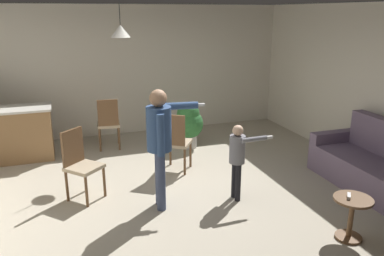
% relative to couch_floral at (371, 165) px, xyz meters
% --- Properties ---
extents(ground, '(7.68, 7.68, 0.00)m').
position_rel_couch_floral_xyz_m(ground, '(-2.69, 0.73, -0.33)').
color(ground, '#B2A893').
extents(wall_back, '(6.40, 0.10, 2.70)m').
position_rel_couch_floral_xyz_m(wall_back, '(-2.69, 3.93, 1.02)').
color(wall_back, silver).
rests_on(wall_back, ground).
extents(wall_right, '(0.10, 6.40, 2.70)m').
position_rel_couch_floral_xyz_m(wall_right, '(0.51, 0.73, 1.02)').
color(wall_right, silver).
rests_on(wall_right, ground).
extents(couch_floral, '(0.87, 1.81, 1.00)m').
position_rel_couch_floral_xyz_m(couch_floral, '(0.00, 0.00, 0.00)').
color(couch_floral, slate).
rests_on(couch_floral, ground).
extents(kitchen_counter, '(1.26, 0.66, 0.95)m').
position_rel_couch_floral_xyz_m(kitchen_counter, '(-5.14, 2.92, 0.15)').
color(kitchen_counter, olive).
rests_on(kitchen_counter, ground).
extents(side_table_by_couch, '(0.44, 0.44, 0.52)m').
position_rel_couch_floral_xyz_m(side_table_by_couch, '(-1.29, -1.08, -0.00)').
color(side_table_by_couch, brown).
rests_on(side_table_by_couch, ground).
extents(person_adult, '(0.83, 0.47, 1.62)m').
position_rel_couch_floral_xyz_m(person_adult, '(-3.16, 0.38, 0.68)').
color(person_adult, '#384260').
rests_on(person_adult, ground).
extents(person_child, '(0.58, 0.32, 1.09)m').
position_rel_couch_floral_xyz_m(person_child, '(-2.10, 0.26, 0.35)').
color(person_child, black).
rests_on(person_child, ground).
extents(dining_chair_by_counter, '(0.59, 0.59, 1.00)m').
position_rel_couch_floral_xyz_m(dining_chair_by_counter, '(-4.16, 1.01, 0.21)').
color(dining_chair_by_counter, brown).
rests_on(dining_chair_by_counter, ground).
extents(dining_chair_near_wall, '(0.46, 0.46, 1.00)m').
position_rel_couch_floral_xyz_m(dining_chair_near_wall, '(-3.53, 2.95, 0.21)').
color(dining_chair_near_wall, brown).
rests_on(dining_chair_near_wall, ground).
extents(dining_chair_centre_back, '(0.58, 0.58, 1.00)m').
position_rel_couch_floral_xyz_m(dining_chair_centre_back, '(-2.63, 1.48, 0.21)').
color(dining_chair_centre_back, brown).
rests_on(dining_chair_centre_back, ground).
extents(potted_plant_corner, '(0.58, 0.58, 0.89)m').
position_rel_couch_floral_xyz_m(potted_plant_corner, '(-2.05, 2.57, 0.16)').
color(potted_plant_corner, '#B7B2AD').
rests_on(potted_plant_corner, ground).
extents(spare_remote_on_table, '(0.11, 0.12, 0.04)m').
position_rel_couch_floral_xyz_m(spare_remote_on_table, '(-1.33, -1.05, 0.21)').
color(spare_remote_on_table, white).
rests_on(spare_remote_on_table, side_table_by_couch).
extents(ceiling_light_pendant, '(0.32, 0.32, 0.55)m').
position_rel_couch_floral_xyz_m(ceiling_light_pendant, '(-3.32, 2.21, 1.92)').
color(ceiling_light_pendant, silver).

